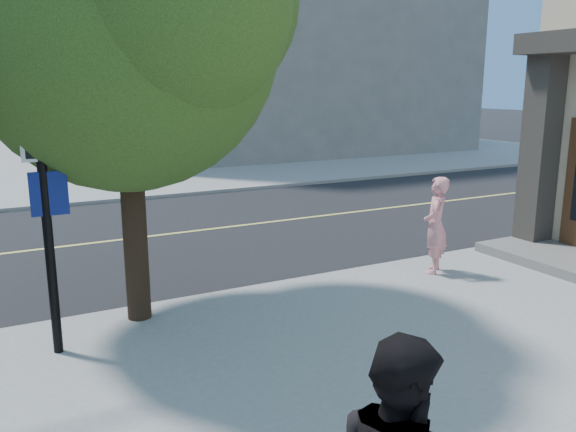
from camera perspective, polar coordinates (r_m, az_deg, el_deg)
ground at (r=9.25m, az=-23.92°, el=-10.26°), size 140.00×140.00×0.00m
road_ew at (r=13.53m, az=-25.40°, el=-3.29°), size 140.00×9.00×0.01m
sidewalk_ne at (r=33.30m, az=-3.14°, el=6.77°), size 29.00×25.00×0.12m
filler_ne at (r=34.00m, az=-2.85°, el=18.82°), size 18.00×16.00×14.00m
man_on_phone at (r=10.74m, az=14.21°, el=-0.88°), size 0.75×0.74×1.75m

